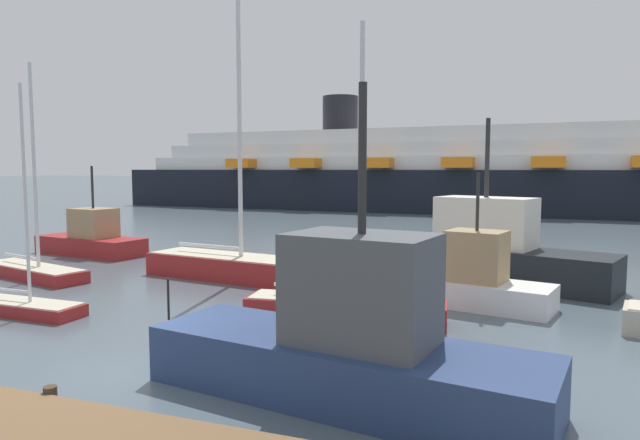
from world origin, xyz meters
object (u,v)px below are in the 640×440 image
object	(u,v)px
fishing_boat_0	(91,239)
sailboat_1	(230,263)
sailboat_0	(345,306)
cruise_ship	(466,173)
sailboat_5	(33,268)
channel_buoy_0	(169,332)
fishing_boat_2	(492,252)
sailboat_4	(22,304)
fishing_boat_1	(470,280)
fishing_boat_3	(348,344)

from	to	relation	value
fishing_boat_0	sailboat_1	bearing A→B (deg)	-8.15
sailboat_0	cruise_ship	xyz separation A→B (m)	(-0.92, 45.60, 3.57)
sailboat_1	sailboat_5	xyz separation A→B (m)	(-7.70, -2.76, -0.24)
sailboat_5	channel_buoy_0	size ratio (longest dim) A/B	5.08
sailboat_5	cruise_ship	bearing A→B (deg)	87.48
fishing_boat_0	fishing_boat_2	bearing A→B (deg)	8.56
fishing_boat_0	cruise_ship	xyz separation A→B (m)	(15.63, 37.64, 3.20)
sailboat_1	sailboat_4	xyz separation A→B (m)	(-3.24, -7.34, -0.34)
channel_buoy_0	cruise_ship	world-z (taller)	cruise_ship
sailboat_4	cruise_ship	size ratio (longest dim) A/B	0.09
channel_buoy_0	sailboat_0	bearing A→B (deg)	45.64
sailboat_5	fishing_boat_2	xyz separation A→B (m)	(17.93, 5.57, 0.82)
fishing_boat_1	fishing_boat_2	distance (m)	4.27
fishing_boat_1	fishing_boat_3	bearing A→B (deg)	-86.46
sailboat_4	fishing_boat_1	world-z (taller)	sailboat_4
sailboat_5	channel_buoy_0	xyz separation A→B (m)	(10.55, -5.60, -0.09)
sailboat_0	fishing_boat_0	size ratio (longest dim) A/B	1.31
sailboat_1	fishing_boat_0	size ratio (longest dim) A/B	2.04
sailboat_5	channel_buoy_0	distance (m)	11.95
fishing_boat_0	fishing_boat_1	world-z (taller)	fishing_boat_0
sailboat_1	cruise_ship	size ratio (longest dim) A/B	0.17
channel_buoy_0	sailboat_5	bearing A→B (deg)	152.05
fishing_boat_1	cruise_ship	bearing A→B (deg)	109.28
sailboat_1	channel_buoy_0	distance (m)	8.84
sailboat_0	sailboat_1	bearing A→B (deg)	137.52
sailboat_1	fishing_boat_0	xyz separation A→B (m)	(-10.09, 3.29, 0.18)
fishing_boat_1	fishing_boat_0	bearing A→B (deg)	-179.75
sailboat_1	fishing_boat_1	bearing A→B (deg)	0.52
sailboat_4	fishing_boat_2	xyz separation A→B (m)	(13.48, 10.15, 0.91)
fishing_boat_2	fishing_boat_3	world-z (taller)	fishing_boat_2
sailboat_1	sailboat_5	distance (m)	8.18
sailboat_1	sailboat_5	bearing A→B (deg)	-151.54
fishing_boat_3	cruise_ship	size ratio (longest dim) A/B	0.10
fishing_boat_2	sailboat_4	bearing A→B (deg)	55.78
sailboat_0	fishing_boat_0	bearing A→B (deg)	147.71
sailboat_1	fishing_boat_3	size ratio (longest dim) A/B	1.62
fishing_boat_2	cruise_ship	bearing A→B (deg)	-64.18
fishing_boat_0	cruise_ship	bearing A→B (deg)	77.36
sailboat_1	cruise_ship	distance (m)	41.44
fishing_boat_3	sailboat_0	bearing A→B (deg)	117.44
channel_buoy_0	cruise_ship	distance (m)	49.49
sailboat_0	sailboat_4	distance (m)	10.06
sailboat_0	fishing_boat_2	world-z (taller)	sailboat_0
fishing_boat_1	sailboat_4	bearing A→B (deg)	-141.94
sailboat_0	fishing_boat_0	xyz separation A→B (m)	(-16.55, 7.96, 0.36)
fishing_boat_2	fishing_boat_1	bearing A→B (deg)	102.52
fishing_boat_0	fishing_boat_3	xyz separation A→B (m)	(18.32, -13.42, 0.28)
fishing_boat_3	fishing_boat_0	bearing A→B (deg)	153.25
fishing_boat_0	sailboat_4	bearing A→B (deg)	-47.30
fishing_boat_0	fishing_boat_1	size ratio (longest dim) A/B	1.16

